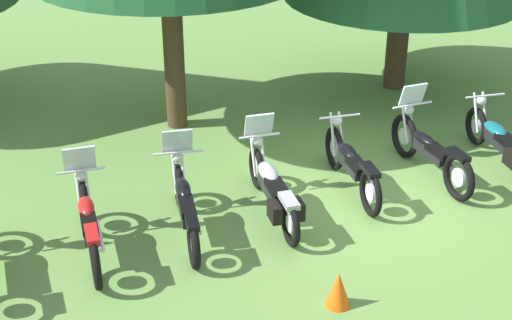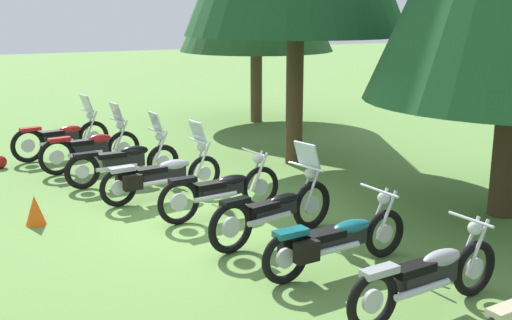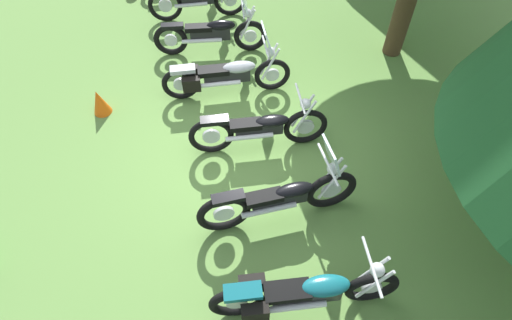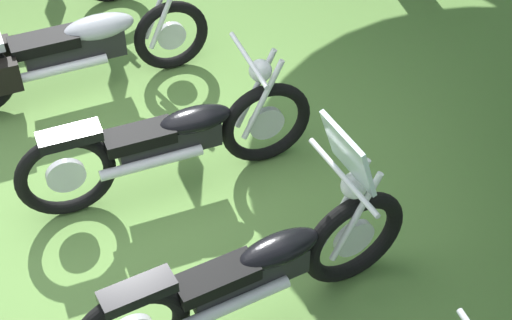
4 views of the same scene
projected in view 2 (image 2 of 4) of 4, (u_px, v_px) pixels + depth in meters
name	position (u px, v px, depth m)	size (l,w,h in m)	color
ground_plane	(212.00, 218.00, 10.29)	(80.00, 80.00, 0.00)	#608C42
motorcycle_0	(63.00, 137.00, 14.30)	(0.73, 2.27, 1.39)	black
motorcycle_1	(92.00, 147.00, 13.21)	(0.65, 2.19, 1.39)	black
motorcycle_2	(126.00, 160.00, 12.22)	(0.74, 2.30, 1.35)	black
motorcycle_3	(161.00, 174.00, 11.21)	(0.76, 2.36, 1.35)	black
motorcycle_4	(222.00, 190.00, 10.30)	(0.69, 2.26, 1.02)	black
motorcycle_5	(275.00, 210.00, 9.22)	(0.84, 2.29, 1.39)	black
motorcycle_6	(335.00, 239.00, 8.15)	(0.75, 2.32, 0.99)	black
motorcycle_7	(428.00, 276.00, 7.02)	(0.63, 2.29, 1.00)	black
traffic_cone	(35.00, 210.00, 9.91)	(0.32, 0.32, 0.48)	#EA590F
dropped_helmet	(0.00, 162.00, 13.42)	(0.27, 0.27, 0.27)	maroon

